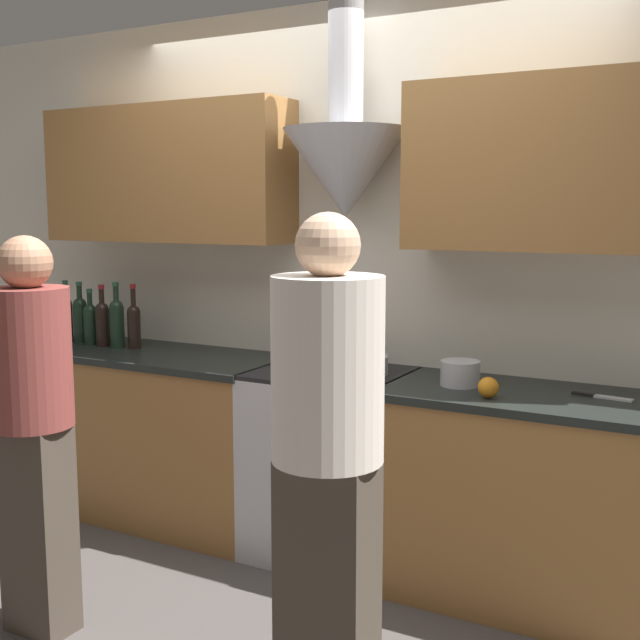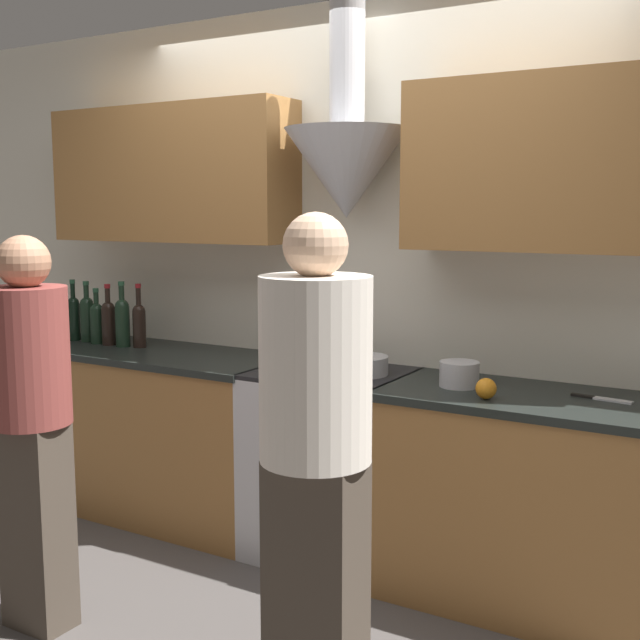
{
  "view_description": "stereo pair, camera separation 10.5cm",
  "coord_description": "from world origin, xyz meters",
  "views": [
    {
      "loc": [
        1.7,
        -2.85,
        1.62
      ],
      "look_at": [
        0.0,
        0.25,
        1.13
      ],
      "focal_mm": 45.0,
      "sensor_mm": 36.0,
      "label": 1
    },
    {
      "loc": [
        1.79,
        -2.8,
        1.62
      ],
      "look_at": [
        0.0,
        0.25,
        1.13
      ],
      "focal_mm": 45.0,
      "sensor_mm": 36.0,
      "label": 2
    }
  ],
  "objects": [
    {
      "name": "chefs_knife",
      "position": [
        1.19,
        0.4,
        0.88
      ],
      "size": [
        0.24,
        0.06,
        0.01
      ],
      "rotation": [
        0.0,
        0.0,
        -0.13
      ],
      "color": "silver",
      "rests_on": "counter_right"
    },
    {
      "name": "stove_range",
      "position": [
        0.0,
        0.35,
        0.44
      ],
      "size": [
        0.68,
        0.6,
        0.88
      ],
      "color": "silver",
      "rests_on": "ground_plane"
    },
    {
      "name": "wine_bottle_1",
      "position": [
        -1.6,
        0.38,
        1.02
      ],
      "size": [
        0.08,
        0.08,
        0.34
      ],
      "color": "black",
      "rests_on": "counter_left"
    },
    {
      "name": "orange_fruit",
      "position": [
        0.79,
        0.19,
        0.92
      ],
      "size": [
        0.08,
        0.08,
        0.08
      ],
      "color": "orange",
      "rests_on": "counter_right"
    },
    {
      "name": "wine_bottle_0",
      "position": [
        -1.69,
        0.37,
        1.02
      ],
      "size": [
        0.07,
        0.07,
        0.35
      ],
      "color": "black",
      "rests_on": "counter_left"
    },
    {
      "name": "stock_pot",
      "position": [
        -0.15,
        0.35,
        0.94
      ],
      "size": [
        0.24,
        0.24,
        0.13
      ],
      "color": "silver",
      "rests_on": "stove_range"
    },
    {
      "name": "wine_bottle_3",
      "position": [
        -1.41,
        0.35,
        1.02
      ],
      "size": [
        0.07,
        0.07,
        0.34
      ],
      "color": "black",
      "rests_on": "counter_left"
    },
    {
      "name": "mixing_bowl",
      "position": [
        0.15,
        0.36,
        0.92
      ],
      "size": [
        0.24,
        0.24,
        0.08
      ],
      "color": "silver",
      "rests_on": "stove_range"
    },
    {
      "name": "wine_bottle_5",
      "position": [
        -1.21,
        0.38,
        1.02
      ],
      "size": [
        0.07,
        0.07,
        0.34
      ],
      "color": "black",
      "rests_on": "counter_left"
    },
    {
      "name": "wine_bottle_4",
      "position": [
        -1.3,
        0.35,
        1.03
      ],
      "size": [
        0.08,
        0.08,
        0.35
      ],
      "color": "black",
      "rests_on": "counter_left"
    },
    {
      "name": "wine_bottle_2",
      "position": [
        -1.5,
        0.36,
        1.01
      ],
      "size": [
        0.07,
        0.07,
        0.31
      ],
      "color": "black",
      "rests_on": "counter_left"
    },
    {
      "name": "person_foreground_left",
      "position": [
        -0.65,
        -0.81,
        0.85
      ],
      "size": [
        0.31,
        0.31,
        1.53
      ],
      "color": "#473D33",
      "rests_on": "ground_plane"
    },
    {
      "name": "ground_plane",
      "position": [
        0.0,
        0.0,
        0.0
      ],
      "size": [
        12.0,
        12.0,
        0.0
      ],
      "primitive_type": "plane",
      "color": "#4C4744"
    },
    {
      "name": "saucepan",
      "position": [
        0.62,
        0.34,
        0.93
      ],
      "size": [
        0.17,
        0.17,
        0.11
      ],
      "color": "silver",
      "rests_on": "counter_right"
    },
    {
      "name": "person_foreground_right",
      "position": [
        0.6,
        -0.79,
        0.89
      ],
      "size": [
        0.34,
        0.34,
        1.61
      ],
      "color": "#473D33",
      "rests_on": "ground_plane"
    },
    {
      "name": "wall_back",
      "position": [
        -0.06,
        0.61,
        1.48
      ],
      "size": [
        8.4,
        0.58,
        2.6
      ],
      "color": "silver",
      "rests_on": "ground_plane"
    },
    {
      "name": "counter_right",
      "position": [
        0.9,
        0.35,
        0.44
      ],
      "size": [
        1.14,
        0.62,
        0.88
      ],
      "color": "#9E6B38",
      "rests_on": "ground_plane"
    },
    {
      "name": "counter_left",
      "position": [
        -1.05,
        0.35,
        0.44
      ],
      "size": [
        1.45,
        0.62,
        0.88
      ],
      "color": "#9E6B38",
      "rests_on": "ground_plane"
    }
  ]
}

